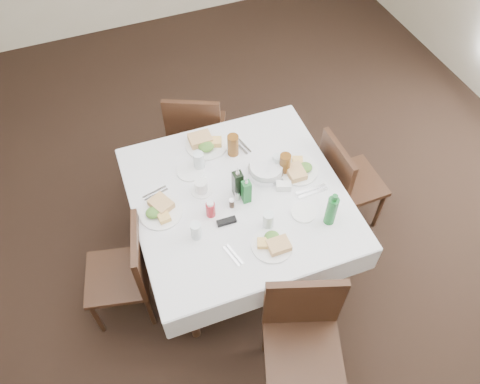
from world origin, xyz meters
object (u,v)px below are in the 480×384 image
Objects in this scene: ketchup_bottle at (211,209)px; water_s at (268,220)px; oil_cruet_green at (246,191)px; chair_west at (128,269)px; water_w at (196,231)px; water_n at (199,161)px; bread_basket at (266,170)px; coffee_mug at (201,187)px; green_bottle at (331,210)px; chair_east at (344,179)px; oil_cruet_dark at (238,183)px; dining_table at (238,202)px; water_e at (277,162)px; chair_south at (302,333)px; chair_north at (196,130)px.

water_s is at bearing -35.24° from ketchup_bottle.
water_s is at bearing -78.14° from oil_cruet_green.
water_w is at bearing -12.46° from chair_west.
water_n is 0.45m from bread_basket.
oil_cruet_green is 1.75× the size of ketchup_bottle.
green_bottle is (0.65, -0.50, 0.07)m from coffee_mug.
water_s is 0.38m from green_bottle.
chair_east is at bearing -4.11° from coffee_mug.
chair_east is at bearing 4.81° from chair_west.
chair_west is 6.97× the size of water_s.
bread_basket is at bearing 20.02° from oil_cruet_dark.
water_s is at bearing -68.50° from water_n.
chair_east reaches higher than chair_west.
dining_table is at bearing 20.49° from ketchup_bottle.
water_n is 0.99× the size of coffee_mug.
dining_table is 0.27m from ketchup_bottle.
green_bottle is at bearing -133.21° from chair_east.
coffee_mug is (0.59, 0.21, 0.32)m from chair_west.
water_n is 1.10× the size of water_e.
water_s is at bearing 86.45° from chair_south.
water_s is 0.47× the size of green_bottle.
water_e is 0.34m from oil_cruet_dark.
green_bottle is at bearing -13.28° from chair_west.
chair_north is 1.42m from green_bottle.
oil_cruet_dark is 0.24m from coffee_mug.
chair_east is 7.24× the size of water_w.
chair_north is at bearing 94.21° from water_s.
chair_south reaches higher than ketchup_bottle.
chair_north is 6.86× the size of water_n.
oil_cruet_dark is at bearing -159.98° from bread_basket.
oil_cruet_dark reaches higher than oil_cruet_green.
coffee_mug reaches higher than chair_west.
bread_basket is 0.54m from green_bottle.
bread_basket is (0.39, -0.21, -0.03)m from water_n.
chair_north is at bearing 90.43° from dining_table.
green_bottle reaches higher than chair_east.
water_w is 0.47× the size of green_bottle.
oil_cruet_green is at bearing 140.86° from green_bottle.
water_e reaches higher than dining_table.
oil_cruet_green is at bearing -59.66° from dining_table.
water_e is at bearing 20.22° from ketchup_bottle.
coffee_mug is at bearing 175.89° from chair_east.
chair_west reaches higher than dining_table.
chair_east is 1.25m from water_w.
dining_table is at bearing -89.57° from chair_north.
oil_cruet_dark is at bearing -25.89° from coffee_mug.
dining_table is 1.47× the size of chair_south.
water_w is 0.41m from oil_cruet_dark.
bread_basket is at bearing 10.86° from chair_west.
coffee_mug is at bearing 150.71° from dining_table.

